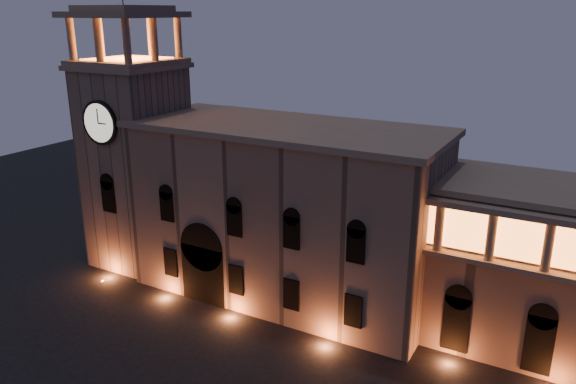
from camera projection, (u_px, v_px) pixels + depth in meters
The scene contains 2 objects.
government_building at pixel (285, 212), 55.80m from camera, with size 30.80×12.80×17.60m.
clock_tower at pixel (136, 156), 62.35m from camera, with size 9.80×9.80×32.40m.
Camera 1 is at (23.65, -23.79, 27.89)m, focal length 35.00 mm.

